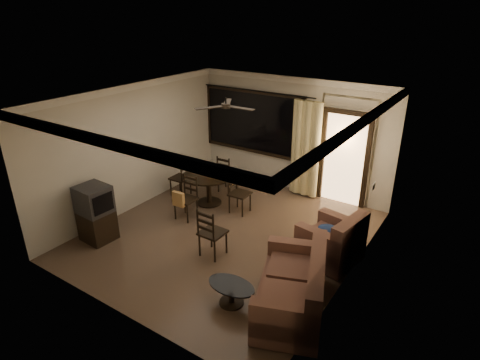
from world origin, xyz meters
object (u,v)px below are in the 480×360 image
Objects in this scene: dining_chair_west at (181,184)px; sofa at (295,290)px; dining_table at (209,181)px; dining_chair_north at (227,181)px; tv_cabinet at (96,213)px; dining_chair_south at (186,205)px; coffee_table at (231,291)px; side_chair at (212,241)px; armchair at (333,243)px; dining_chair_east at (239,200)px.

sofa is at bearing 60.76° from dining_chair_west.
sofa reaches higher than dining_table.
dining_chair_west is at bearing 43.24° from dining_chair_north.
dining_chair_north is 3.38m from tv_cabinet.
coffee_table is (2.38, -1.72, -0.07)m from dining_chair_south.
tv_cabinet is at bearing 178.20° from coffee_table.
dining_chair_west is at bearing -35.76° from side_chair.
armchair reaches higher than dining_chair_west.
tv_cabinet is at bearing 73.81° from dining_chair_north.
side_chair is (2.20, -1.64, 0.01)m from dining_chair_west.
dining_chair_west is 4.18m from armchair.
armchair is at bearing -11.04° from dining_table.
coffee_table is at bearing -46.92° from dining_table.
dining_chair_west and dining_chair_north have the same top height.
dining_chair_south is 0.48× the size of sofa.
dining_table is 1.06× the size of armchair.
sofa is at bearing 6.78° from tv_cabinet.
dining_chair_west is 0.83× the size of tv_cabinet.
dining_chair_west is 4.66m from sofa.
dining_chair_south is 0.96× the size of side_chair.
dining_chair_east is 1.77m from side_chair.
coffee_table is (-0.88, -1.93, -0.16)m from armchair.
dining_table is at bearing 90.08° from dining_chair_west.
tv_cabinet is (-0.84, -3.26, 0.29)m from dining_chair_north.
side_chair is (0.53, -1.69, 0.01)m from dining_chair_east.
dining_chair_south is at bearing 144.24° from coffee_table.
dining_chair_west is at bearing 141.86° from coffee_table.
tv_cabinet reaches higher than dining_chair_west.
side_chair is at bearing -141.52° from armchair.
armchair is 1.38× the size of coffee_table.
sofa is 1.80× the size of armchair.
dining_chair_west is 1.00× the size of dining_chair_north.
side_chair is at bearing 144.78° from sofa.
sofa is at bearing -23.72° from dining_chair_south.
dining_chair_west is 0.96× the size of side_chair.
armchair is (3.29, -0.64, -0.18)m from dining_table.
dining_table is 2.62m from tv_cabinet.
dining_chair_north is 0.48× the size of sofa.
dining_chair_north is 3.61m from armchair.
dining_chair_east is 3.03m from tv_cabinet.
dining_chair_south is at bearing -165.78° from armchair.
dining_table is 1.01× the size of tv_cabinet.
armchair is 1.11× the size of side_chair.
armchair is (3.27, 0.22, 0.09)m from dining_chair_south.
dining_chair_east is (0.83, 0.02, -0.29)m from dining_table.
tv_cabinet is at bearing -120.59° from dining_chair_south.
dining_chair_east is 1.00× the size of dining_chair_north.
dining_chair_south is at bearing -88.39° from dining_table.
tv_cabinet is (-0.89, -1.61, 0.27)m from dining_chair_south.
sofa is (3.32, -2.97, 0.09)m from dining_chair_north.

